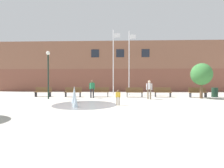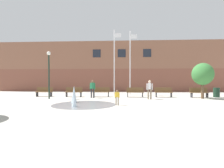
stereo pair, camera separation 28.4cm
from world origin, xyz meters
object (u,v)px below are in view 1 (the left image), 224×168
(park_bench_center, at_px, (101,92))
(park_bench_far_right, at_px, (198,92))
(adult_near_bench, at_px, (149,88))
(street_tree_near_building, at_px, (201,74))
(park_bench_near_trashcan, at_px, (163,92))
(lamp_post_left_lane, at_px, (48,68))
(flagpole_left, at_px, (114,60))
(flagpole_right, at_px, (129,61))
(trash_can, at_px, (215,92))
(park_bench_under_right_flagpole, at_px, (134,92))
(park_bench_far_left, at_px, (43,92))
(adult_in_red, at_px, (92,88))
(child_with_pink_shirt, at_px, (118,96))
(park_bench_under_left_flagpole, at_px, (73,92))

(park_bench_center, relative_size, park_bench_far_right, 1.00)
(adult_near_bench, relative_size, street_tree_near_building, 0.51)
(park_bench_near_trashcan, distance_m, lamp_post_left_lane, 10.64)
(park_bench_near_trashcan, xyz_separation_m, adult_near_bench, (-1.60, -1.92, 0.45))
(park_bench_center, height_order, flagpole_left, flagpole_left)
(flagpole_right, relative_size, trash_can, 7.75)
(park_bench_far_right, relative_size, lamp_post_left_lane, 0.39)
(park_bench_under_right_flagpole, distance_m, street_tree_near_building, 6.08)
(park_bench_near_trashcan, height_order, flagpole_left, flagpole_left)
(park_bench_far_left, xyz_separation_m, park_bench_center, (5.61, 0.12, 0.00))
(park_bench_under_right_flagpole, distance_m, flagpole_right, 4.15)
(park_bench_near_trashcan, bearing_deg, park_bench_center, 179.55)
(adult_in_red, relative_size, child_with_pink_shirt, 1.61)
(park_bench_far_right, distance_m, flagpole_right, 7.48)
(park_bench_under_left_flagpole, xyz_separation_m, street_tree_near_building, (11.65, -0.96, 1.64))
(lamp_post_left_lane, bearing_deg, park_bench_under_left_flagpole, 49.16)
(park_bench_center, height_order, street_tree_near_building, street_tree_near_building)
(park_bench_under_right_flagpole, relative_size, park_bench_near_trashcan, 1.00)
(park_bench_far_right, height_order, child_with_pink_shirt, child_with_pink_shirt)
(park_bench_center, distance_m, park_bench_under_right_flagpole, 3.25)
(flagpole_right, height_order, trash_can, flagpole_right)
(park_bench_under_right_flagpole, xyz_separation_m, adult_near_bench, (1.08, -1.80, 0.45))
(flagpole_left, relative_size, lamp_post_left_lane, 1.75)
(adult_in_red, height_order, lamp_post_left_lane, lamp_post_left_lane)
(adult_in_red, xyz_separation_m, flagpole_right, (3.57, 3.54, 2.79))
(adult_in_red, distance_m, flagpole_right, 5.75)
(park_bench_under_right_flagpole, xyz_separation_m, trash_can, (7.62, 0.29, -0.03))
(adult_near_bench, relative_size, adult_in_red, 1.00)
(child_with_pink_shirt, bearing_deg, park_bench_far_right, 46.08)
(park_bench_far_right, height_order, flagpole_right, flagpole_right)
(flagpole_left, relative_size, flagpole_right, 1.02)
(flagpole_left, distance_m, lamp_post_left_lane, 7.17)
(park_bench_far_right, distance_m, flagpole_left, 9.00)
(park_bench_near_trashcan, xyz_separation_m, lamp_post_left_lane, (-10.21, -2.06, 2.17))
(flagpole_right, bearing_deg, adult_near_bench, -71.94)
(park_bench_far_left, height_order, adult_in_red, adult_in_red)
(street_tree_near_building, bearing_deg, child_with_pink_shirt, -148.60)
(park_bench_near_trashcan, distance_m, park_bench_far_right, 3.20)
(park_bench_far_left, distance_m, park_bench_near_trashcan, 11.54)
(park_bench_under_left_flagpole, distance_m, park_bench_far_right, 11.77)
(park_bench_center, bearing_deg, park_bench_under_left_flagpole, -175.46)
(adult_in_red, xyz_separation_m, flagpole_left, (1.83, 3.54, 2.87))
(park_bench_near_trashcan, distance_m, flagpole_right, 5.07)
(park_bench_near_trashcan, relative_size, street_tree_near_building, 0.52)
(adult_near_bench, height_order, flagpole_right, flagpole_right)
(adult_in_red, relative_size, street_tree_near_building, 0.51)
(park_bench_center, height_order, park_bench_far_right, same)
(park_bench_far_left, height_order, street_tree_near_building, street_tree_near_building)
(child_with_pink_shirt, distance_m, trash_can, 10.81)
(child_with_pink_shirt, bearing_deg, street_tree_near_building, 41.32)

